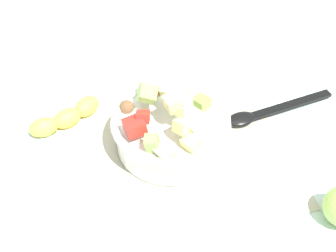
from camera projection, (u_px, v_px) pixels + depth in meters
The scene contains 5 objects.
ground_plane at pixel (172, 150), 0.87m from camera, with size 2.40×2.40×0.00m, color silver.
placemat at pixel (172, 149), 0.87m from camera, with size 0.40×0.38×0.01m, color #BCB299.
salad_bowl at pixel (168, 129), 0.85m from camera, with size 0.21×0.21×0.13m.
serving_spoon at pixel (264, 113), 0.93m from camera, with size 0.23×0.06×0.01m.
banana_whole at pixel (66, 117), 0.91m from camera, with size 0.15×0.09×0.04m.
Camera 1 is at (-0.15, -0.56, 0.65)m, focal length 51.49 mm.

